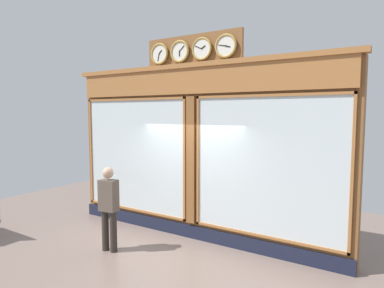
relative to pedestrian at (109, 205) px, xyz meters
name	(u,v)px	position (x,y,z in m)	size (l,w,h in m)	color
shop_facade	(195,150)	(-1.00, -1.62, 1.00)	(6.73, 0.42, 4.39)	brown
pedestrian	(109,205)	(0.00, 0.00, 0.00)	(0.39, 0.27, 1.69)	#312A24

